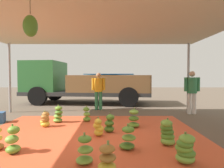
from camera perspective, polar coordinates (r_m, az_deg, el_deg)
name	(u,v)px	position (r m, az deg, el deg)	size (l,w,h in m)	color
ground_plane	(99,114)	(8.00, -4.02, -8.76)	(40.00, 40.00, 0.00)	brown
tarp_orange	(90,136)	(5.10, -6.46, -15.04)	(5.77, 4.94, 0.01)	#D1512D
tent_canopy	(89,20)	(4.98, -6.80, 18.40)	(8.00, 7.00, 2.99)	#9EA0A5
banana_bunch_0	(167,133)	(4.53, 16.10, -13.79)	(0.41, 0.44, 0.60)	#75A83D
banana_bunch_1	(185,149)	(3.74, 20.99, -17.66)	(0.47, 0.44, 0.55)	#6B9E38
banana_bunch_2	(134,119)	(5.81, 6.48, -10.36)	(0.47, 0.47, 0.58)	#60932D
banana_bunch_3	(87,115)	(6.58, -7.55, -9.07)	(0.33, 0.35, 0.53)	#60932D
banana_bunch_4	(98,128)	(4.98, -4.06, -12.85)	(0.32, 0.33, 0.48)	gold
banana_bunch_5	(45,120)	(6.19, -19.29, -9.98)	(0.39, 0.38, 0.49)	gold
banana_bunch_6	(85,151)	(3.54, -8.09, -19.09)	(0.39, 0.39, 0.53)	#75A83D
banana_bunch_7	(58,115)	(6.63, -15.70, -8.84)	(0.40, 0.42, 0.59)	#6B9E38
banana_bunch_8	(128,139)	(4.14, 4.74, -15.91)	(0.46, 0.45, 0.53)	#477523
banana_bunch_9	(109,124)	(5.30, -0.75, -11.79)	(0.36, 0.35, 0.52)	#477523
banana_bunch_10	(13,141)	(4.38, -27.40, -14.74)	(0.38, 0.38, 0.57)	#60932D
banana_bunch_13	(107,164)	(3.01, -1.48, -22.62)	(0.40, 0.41, 0.58)	#996628
cargo_truck_main	(81,83)	(11.14, -9.30, 0.40)	(7.26, 3.16, 2.40)	#2D2D2D
worker_0	(192,89)	(8.43, 22.69, -1.38)	(0.64, 0.39, 1.75)	silver
worker_1	(98,88)	(8.83, -4.05, -1.24)	(0.62, 0.38, 1.70)	#337A4C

